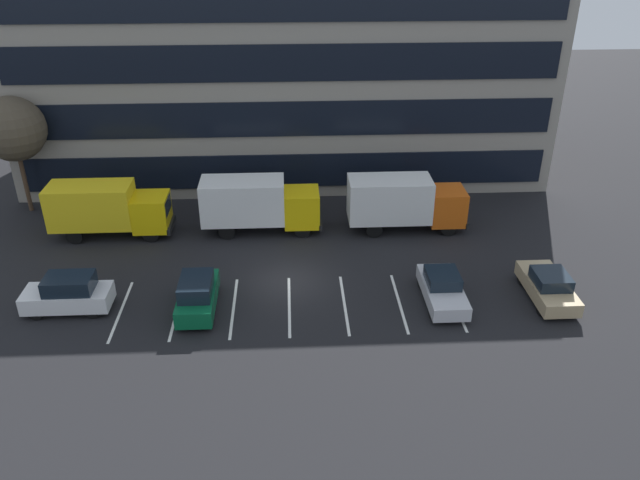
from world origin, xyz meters
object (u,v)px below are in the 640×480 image
Objects in this scene: sedan_silver at (442,289)px; suv_white at (68,294)px; box_truck_orange at (404,201)px; sedan_tan at (548,286)px; box_truck_yellow at (258,203)px; bare_tree at (13,129)px; suv_forest at (197,295)px; box_truck_yellow_all at (107,207)px.

sedan_silver is 18.66m from suv_white.
sedan_tan is (6.04, -8.25, -1.14)m from box_truck_orange.
sedan_silver is (0.62, -8.19, -1.15)m from box_truck_orange.
suv_white is (-9.12, -8.25, -0.97)m from box_truck_yellow.
suv_forest is at bearing -44.82° from bare_tree.
suv_forest is at bearing -179.58° from sedan_tan.
box_truck_yellow is at bearing -13.97° from bare_tree.
suv_forest is (6.37, -0.37, -0.01)m from suv_white.
box_truck_yellow reaches higher than sedan_silver.
box_truck_orange reaches higher than box_truck_yellow_all.
bare_tree is (-30.19, 12.28, 4.82)m from sedan_tan.
suv_forest is (-2.74, -8.62, -0.99)m from box_truck_yellow.
bare_tree is at bearing 170.53° from box_truck_orange.
box_truck_yellow_all is 1.62× the size of sedan_silver.
box_truck_orange is 14.39m from suv_forest.
sedan_tan reaches higher than sedan_silver.
sedan_silver is 0.58× the size of bare_tree.
box_truck_yellow_all is at bearing 126.60° from suv_forest.
suv_white is at bearing 179.43° from sedan_silver.
sedan_tan is at bearing -53.79° from box_truck_orange.
sedan_tan is 1.07× the size of suv_forest.
suv_forest is 0.55× the size of bare_tree.
box_truck_yellow is 17.24m from sedan_tan.
box_truck_orange is at bearing -1.53° from box_truck_yellow.
bare_tree reaches higher than sedan_tan.
sedan_silver is at bearing -24.06° from box_truck_yellow_all.
box_truck_orange is 10.29m from sedan_tan.
bare_tree is (-12.49, 12.41, 4.66)m from suv_forest.
box_truck_yellow is 9.10m from suv_forest.
box_truck_orange is 1.65× the size of sedan_silver.
suv_white reaches higher than sedan_tan.
box_truck_yellow_all is at bearing 160.81° from sedan_tan.
suv_white is at bearing -63.08° from bare_tree.
box_truck_yellow is at bearing 72.35° from suv_forest.
box_truck_orange is at bearing -9.47° from bare_tree.
box_truck_yellow_all is 10.61m from suv_forest.
box_truck_yellow_all is 1.69× the size of suv_white.
box_truck_orange is 8.30m from sedan_silver.
suv_forest is 18.21m from bare_tree.
box_truck_yellow_all is 1.71× the size of suv_forest.
sedan_tan is (24.00, -8.36, -1.11)m from box_truck_yellow_all.
box_truck_yellow is at bearing 178.47° from box_truck_orange.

